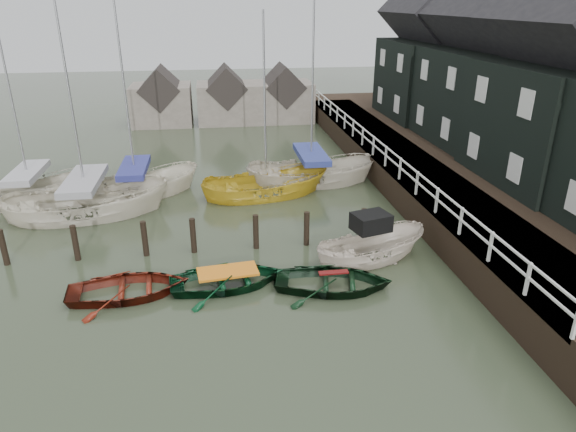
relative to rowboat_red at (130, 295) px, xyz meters
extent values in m
plane|color=#2C3421|center=(3.25, -0.14, 0.00)|extent=(120.00, 120.00, 0.00)
cube|color=black|center=(12.75, 9.86, 1.40)|extent=(3.00, 32.00, 0.20)
cube|color=silver|center=(11.25, 9.86, 2.45)|extent=(0.06, 32.00, 0.06)
cube|color=silver|center=(11.25, 9.86, 2.05)|extent=(0.06, 32.00, 0.06)
cube|color=black|center=(18.25, 9.86, 0.00)|extent=(14.00, 38.00, 1.50)
cube|color=black|center=(18.25, 4.86, 4.00)|extent=(6.40, 7.00, 5.00)
cube|color=black|center=(18.25, 11.86, 4.00)|extent=(6.00, 7.00, 5.00)
cube|color=black|center=(18.25, 11.86, 8.25)|extent=(6.11, 7.14, 6.11)
cube|color=black|center=(18.25, 18.86, 4.00)|extent=(6.40, 7.00, 5.00)
cube|color=black|center=(18.25, 18.86, 8.25)|extent=(6.52, 7.14, 6.52)
cylinder|color=black|center=(-4.75, 2.86, 0.50)|extent=(0.22, 0.22, 1.80)
cylinder|color=black|center=(-2.25, 2.86, 0.50)|extent=(0.22, 0.22, 1.80)
cylinder|color=black|center=(0.25, 2.86, 0.50)|extent=(0.22, 0.22, 1.80)
cylinder|color=black|center=(2.05, 2.86, 0.50)|extent=(0.22, 0.22, 1.80)
cylinder|color=black|center=(4.45, 2.86, 0.50)|extent=(0.22, 0.22, 1.80)
cylinder|color=black|center=(6.45, 2.86, 0.50)|extent=(0.22, 0.22, 1.80)
cylinder|color=black|center=(8.75, 2.86, 0.50)|extent=(0.22, 0.22, 1.80)
cube|color=#665B51|center=(-0.75, 25.86, 1.50)|extent=(4.50, 4.00, 3.00)
cube|color=#282321|center=(-0.75, 25.86, 2.80)|extent=(3.18, 4.08, 3.18)
cube|color=#665B51|center=(4.25, 25.86, 1.50)|extent=(4.50, 4.00, 3.00)
cube|color=#282321|center=(4.25, 25.86, 2.80)|extent=(3.18, 4.08, 3.18)
cube|color=#665B51|center=(8.75, 25.86, 1.50)|extent=(4.50, 4.00, 3.00)
cube|color=#282321|center=(8.75, 25.86, 2.80)|extent=(3.18, 4.08, 3.18)
imported|color=#5C190D|center=(0.00, 0.00, 0.00)|extent=(4.14, 3.14, 0.81)
imported|color=black|center=(3.24, 0.12, 0.00)|extent=(4.16, 3.17, 0.80)
imported|color=black|center=(6.73, -0.58, 0.00)|extent=(4.44, 3.57, 0.82)
imported|color=beige|center=(8.57, 1.19, 0.00)|extent=(4.77, 2.80, 1.73)
cube|color=black|center=(8.57, 1.39, 1.48)|extent=(1.52, 1.31, 0.65)
imported|color=beige|center=(-2.73, 7.29, 0.00)|extent=(7.49, 3.59, 2.78)
cylinder|color=#B2B2B7|center=(-2.73, 7.29, 5.69)|extent=(0.10, 0.10, 8.33)
cube|color=gray|center=(-2.73, 7.29, 1.65)|extent=(4.11, 1.93, 0.30)
imported|color=beige|center=(-0.87, 9.56, 0.00)|extent=(6.70, 4.16, 2.42)
cylinder|color=#B2B2B7|center=(-0.87, 9.56, 5.78)|extent=(0.10, 0.10, 8.90)
cube|color=navy|center=(-0.87, 9.56, 1.45)|extent=(3.67, 2.24, 0.30)
imported|color=gold|center=(5.48, 8.71, 0.00)|extent=(6.79, 3.49, 2.50)
cylinder|color=#B2B2B7|center=(5.48, 8.71, 5.00)|extent=(0.10, 0.10, 7.25)
imported|color=beige|center=(8.03, 10.20, 0.00)|extent=(6.96, 2.93, 2.64)
cylinder|color=#B2B2B7|center=(8.03, 10.20, 6.20)|extent=(0.10, 0.10, 9.49)
cube|color=navy|center=(8.03, 10.20, 1.57)|extent=(3.83, 1.57, 0.30)
imported|color=beige|center=(-5.79, 9.50, 0.00)|extent=(6.69, 4.12, 2.42)
cylinder|color=#B2B2B7|center=(-5.79, 9.50, 5.11)|extent=(0.10, 0.10, 7.55)
cube|color=#9C9BA1|center=(-5.79, 9.50, 1.45)|extent=(3.66, 2.23, 0.30)
camera|label=1|loc=(3.01, -15.19, 8.99)|focal=32.00mm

